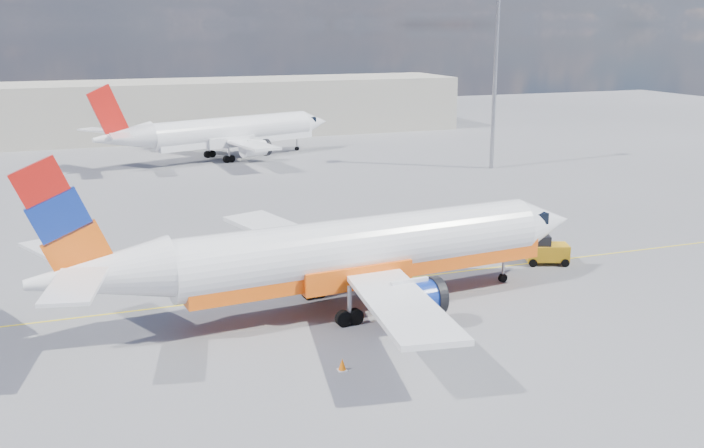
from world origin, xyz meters
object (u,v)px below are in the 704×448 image
object	(u,v)px
traffic_cone	(342,365)
gse_tug	(545,250)
second_jet	(225,133)
main_jet	(346,253)

from	to	relation	value
traffic_cone	gse_tug	bearing A→B (deg)	30.88
second_jet	gse_tug	world-z (taller)	second_jet
main_jet	second_jet	bearing A→B (deg)	80.19
gse_tug	traffic_cone	bearing A→B (deg)	-128.74
gse_tug	second_jet	bearing A→B (deg)	123.51
main_jet	traffic_cone	distance (m)	8.83
gse_tug	traffic_cone	xyz separation A→B (m)	(-18.77, -11.23, -0.66)
second_jet	traffic_cone	world-z (taller)	second_jet
second_jet	gse_tug	bearing A→B (deg)	-95.67
main_jet	traffic_cone	size ratio (longest dim) A/B	55.01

